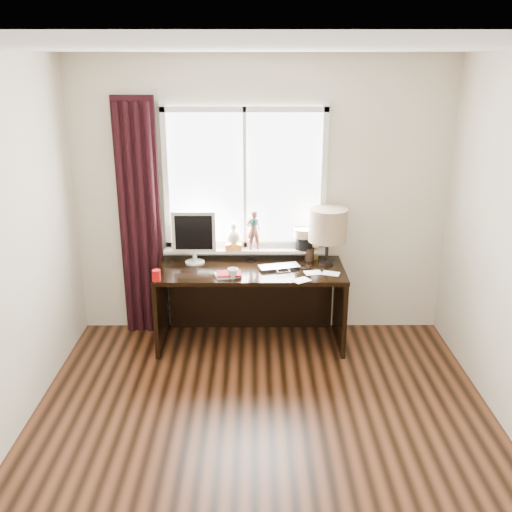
{
  "coord_description": "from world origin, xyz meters",
  "views": [
    {
      "loc": [
        -0.06,
        -3.21,
        2.55
      ],
      "look_at": [
        -0.05,
        1.25,
        1.0
      ],
      "focal_mm": 40.0,
      "sensor_mm": 36.0,
      "label": 1
    }
  ],
  "objects_px": {
    "mug": "(233,273)",
    "monitor": "(194,234)",
    "red_cup": "(156,275)",
    "table_lamp": "(328,226)",
    "desk": "(251,289)",
    "laptop": "(279,267)"
  },
  "relations": [
    {
      "from": "monitor",
      "to": "mug",
      "type": "bearing_deg",
      "value": -46.69
    },
    {
      "from": "laptop",
      "to": "monitor",
      "type": "xyz_separation_m",
      "value": [
        -0.78,
        0.15,
        0.26
      ]
    },
    {
      "from": "desk",
      "to": "table_lamp",
      "type": "relative_size",
      "value": 3.27
    },
    {
      "from": "red_cup",
      "to": "monitor",
      "type": "bearing_deg",
      "value": 57.57
    },
    {
      "from": "red_cup",
      "to": "desk",
      "type": "bearing_deg",
      "value": 26.38
    },
    {
      "from": "desk",
      "to": "table_lamp",
      "type": "xyz_separation_m",
      "value": [
        0.7,
        0.03,
        0.61
      ]
    },
    {
      "from": "mug",
      "to": "red_cup",
      "type": "distance_m",
      "value": 0.65
    },
    {
      "from": "mug",
      "to": "desk",
      "type": "distance_m",
      "value": 0.47
    },
    {
      "from": "red_cup",
      "to": "desk",
      "type": "xyz_separation_m",
      "value": [
        0.8,
        0.4,
        -0.29
      ]
    },
    {
      "from": "desk",
      "to": "monitor",
      "type": "relative_size",
      "value": 3.47
    },
    {
      "from": "red_cup",
      "to": "table_lamp",
      "type": "height_order",
      "value": "table_lamp"
    },
    {
      "from": "mug",
      "to": "monitor",
      "type": "height_order",
      "value": "monitor"
    },
    {
      "from": "monitor",
      "to": "table_lamp",
      "type": "bearing_deg",
      "value": -0.83
    },
    {
      "from": "mug",
      "to": "desk",
      "type": "bearing_deg",
      "value": 66.26
    },
    {
      "from": "monitor",
      "to": "table_lamp",
      "type": "xyz_separation_m",
      "value": [
        1.22,
        -0.02,
        0.09
      ]
    },
    {
      "from": "mug",
      "to": "monitor",
      "type": "distance_m",
      "value": 0.58
    },
    {
      "from": "table_lamp",
      "to": "mug",
      "type": "bearing_deg",
      "value": -156.46
    },
    {
      "from": "laptop",
      "to": "mug",
      "type": "relative_size",
      "value": 3.88
    },
    {
      "from": "desk",
      "to": "monitor",
      "type": "xyz_separation_m",
      "value": [
        -0.52,
        0.05,
        0.52
      ]
    },
    {
      "from": "monitor",
      "to": "table_lamp",
      "type": "height_order",
      "value": "table_lamp"
    },
    {
      "from": "laptop",
      "to": "monitor",
      "type": "distance_m",
      "value": 0.84
    },
    {
      "from": "red_cup",
      "to": "table_lamp",
      "type": "xyz_separation_m",
      "value": [
        1.5,
        0.43,
        0.32
      ]
    }
  ]
}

